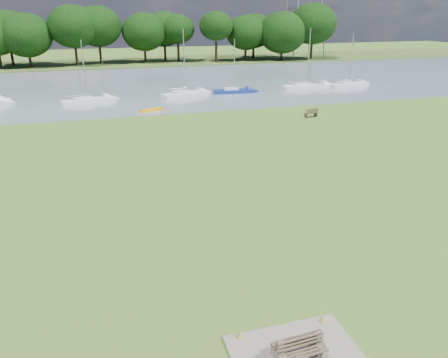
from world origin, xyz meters
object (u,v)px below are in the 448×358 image
object	(u,v)px
riverbank_bench	(311,113)
sailboat_0	(185,93)
kayak	(152,110)
sailboat_1	(348,84)
bench_pair	(299,348)
sailboat_7	(87,99)
sailboat_2	(306,85)
sailboat_5	(234,90)

from	to	relation	value
riverbank_bench	sailboat_0	xyz separation A→B (m)	(-10.32, 15.00, 0.06)
kayak	sailboat_1	size ratio (longest dim) A/B	0.34
bench_pair	sailboat_1	size ratio (longest dim) A/B	0.23
riverbank_bench	sailboat_7	world-z (taller)	sailboat_7
kayak	sailboat_2	world-z (taller)	sailboat_2
sailboat_1	kayak	bearing A→B (deg)	-173.97
sailboat_0	kayak	bearing A→B (deg)	-144.12
sailboat_0	sailboat_1	size ratio (longest dim) A/B	1.10
sailboat_2	sailboat_5	distance (m)	11.03
sailboat_0	sailboat_1	bearing A→B (deg)	-16.97
sailboat_2	sailboat_7	distance (m)	29.93
bench_pair	sailboat_1	xyz separation A→B (m)	(29.96, 46.13, 0.04)
riverbank_bench	kayak	bearing A→B (deg)	142.20
kayak	sailboat_0	bearing A→B (deg)	33.27
sailboat_5	sailboat_7	xyz separation A→B (m)	(-18.86, -1.15, -0.00)
kayak	sailboat_2	distance (m)	24.62
sailboat_1	sailboat_5	xyz separation A→B (m)	(-17.44, -0.14, -0.03)
kayak	sailboat_7	xyz separation A→B (m)	(-6.79, 6.81, 0.28)
bench_pair	sailboat_5	world-z (taller)	sailboat_5
riverbank_bench	sailboat_7	size ratio (longest dim) A/B	0.22
bench_pair	sailboat_7	world-z (taller)	sailboat_7
sailboat_0	sailboat_7	world-z (taller)	sailboat_0
sailboat_0	riverbank_bench	bearing A→B (deg)	-74.07
riverbank_bench	sailboat_2	world-z (taller)	sailboat_2
riverbank_bench	sailboat_0	world-z (taller)	sailboat_0
kayak	sailboat_7	bearing A→B (deg)	113.70
sailboat_2	sailboat_1	bearing A→B (deg)	-2.97
sailboat_0	sailboat_5	world-z (taller)	sailboat_0
sailboat_2	sailboat_7	size ratio (longest dim) A/B	1.12
sailboat_1	sailboat_2	xyz separation A→B (m)	(-6.42, 0.46, -0.04)
sailboat_5	sailboat_7	size ratio (longest dim) A/B	0.96
kayak	sailboat_7	world-z (taller)	sailboat_7
riverbank_bench	sailboat_2	xyz separation A→B (m)	(7.48, 16.14, -0.00)
kayak	sailboat_5	distance (m)	14.46
sailboat_5	sailboat_7	bearing A→B (deg)	-171.46
sailboat_1	sailboat_2	size ratio (longest dim) A/B	0.93
riverbank_bench	sailboat_5	world-z (taller)	sailboat_5
sailboat_1	sailboat_2	distance (m)	6.44
riverbank_bench	kayak	distance (m)	17.36
sailboat_5	sailboat_0	bearing A→B (deg)	-170.29
riverbank_bench	sailboat_5	bearing A→B (deg)	90.95
kayak	sailboat_5	world-z (taller)	sailboat_5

